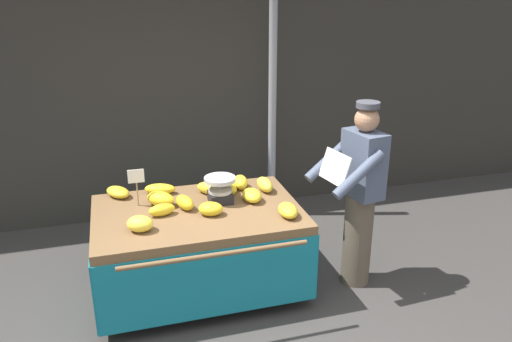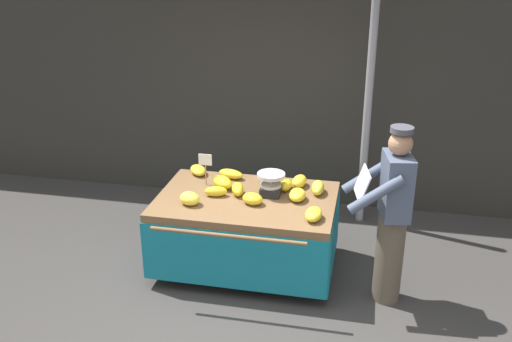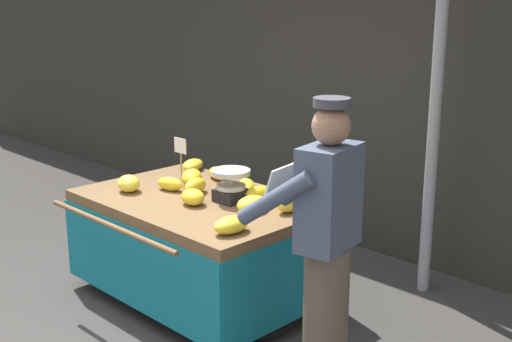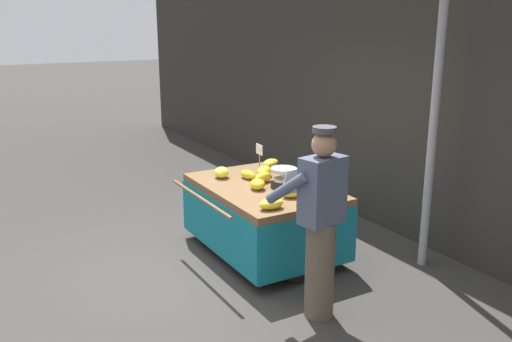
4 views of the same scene
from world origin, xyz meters
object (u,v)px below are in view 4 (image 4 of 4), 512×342
object	(u,v)px
street_pole	(433,136)
price_sign	(259,152)
weighing_scale	(284,179)
banana_bunch_2	(263,177)
banana_bunch_3	(285,170)
banana_bunch_10	(296,180)
banana_bunch_9	(248,175)
vendor_person	(320,223)
banana_bunch_6	(317,186)
banana_bunch_12	(271,204)
banana_bunch_4	(301,185)
banana_bunch_0	(319,193)
banana_bunch_11	(293,192)
banana_bunch_5	(222,172)
banana_bunch_8	(271,163)
banana_bunch_7	(264,171)
banana_cart	(264,203)
banana_bunch_1	(257,184)

from	to	relation	value
street_pole	price_sign	world-z (taller)	street_pole
weighing_scale	banana_bunch_2	xyz separation A→B (m)	(-0.33, -0.06, -0.06)
banana_bunch_3	banana_bunch_10	distance (m)	0.47
banana_bunch_9	vendor_person	size ratio (longest dim) A/B	0.13
banana_bunch_6	banana_bunch_12	xyz separation A→B (m)	(0.23, -0.71, -0.01)
vendor_person	weighing_scale	bearing A→B (deg)	162.12
banana_bunch_6	vendor_person	bearing A→B (deg)	-34.70
street_pole	banana_bunch_3	xyz separation A→B (m)	(-1.38, -0.89, -0.57)
banana_bunch_2	banana_bunch_4	xyz separation A→B (m)	(0.45, 0.21, -0.01)
banana_bunch_0	banana_bunch_11	world-z (taller)	banana_bunch_0
banana_bunch_4	banana_bunch_3	bearing A→B (deg)	163.01
price_sign	banana_bunch_4	size ratio (longest dim) A/B	1.60
banana_bunch_3	banana_bunch_12	size ratio (longest dim) A/B	1.14
weighing_scale	banana_bunch_11	size ratio (longest dim) A/B	1.17
banana_bunch_9	vendor_person	world-z (taller)	vendor_person
banana_bunch_5	banana_bunch_11	bearing A→B (deg)	17.36
street_pole	banana_bunch_12	xyz separation A→B (m)	(-0.40, -1.67, -0.56)
banana_bunch_0	banana_bunch_2	world-z (taller)	banana_bunch_0
banana_bunch_8	banana_bunch_11	bearing A→B (deg)	-20.81
street_pole	weighing_scale	size ratio (longest dim) A/B	10.11
banana_bunch_2	banana_bunch_12	size ratio (longest dim) A/B	0.93
banana_bunch_2	vendor_person	size ratio (longest dim) A/B	0.14
banana_bunch_0	banana_bunch_4	bearing A→B (deg)	178.52
banana_bunch_5	banana_bunch_3	bearing A→B (deg)	72.13
weighing_scale	banana_bunch_11	world-z (taller)	weighing_scale
banana_bunch_11	weighing_scale	bearing A→B (deg)	166.95
banana_bunch_11	banana_bunch_7	bearing A→B (deg)	170.58
banana_bunch_3	banana_bunch_12	bearing A→B (deg)	-38.65
banana_bunch_9	banana_bunch_0	bearing A→B (deg)	15.54
price_sign	banana_bunch_2	bearing A→B (deg)	-24.48
street_pole	banana_bunch_7	xyz separation A→B (m)	(-1.40, -1.16, -0.55)
price_sign	banana_bunch_0	bearing A→B (deg)	1.08
banana_bunch_7	price_sign	bearing A→B (deg)	166.48
banana_bunch_4	banana_bunch_8	xyz separation A→B (m)	(-1.00, 0.23, -0.01)
banana_bunch_0	banana_bunch_3	distance (m)	0.97
banana_bunch_6	banana_bunch_8	world-z (taller)	banana_bunch_6
banana_cart	banana_bunch_7	bearing A→B (deg)	148.28
street_pole	banana_bunch_9	size ratio (longest dim) A/B	12.61
banana_bunch_0	vendor_person	distance (m)	0.88
banana_bunch_10	weighing_scale	bearing A→B (deg)	-75.66
banana_bunch_5	vendor_person	world-z (taller)	vendor_person
banana_cart	weighing_scale	xyz separation A→B (m)	(0.23, 0.11, 0.32)
banana_bunch_3	banana_bunch_6	xyz separation A→B (m)	(0.75, -0.08, 0.01)
banana_bunch_0	banana_bunch_10	xyz separation A→B (m)	(-0.51, 0.07, -0.01)
banana_bunch_2	banana_bunch_8	distance (m)	0.70
banana_bunch_7	banana_bunch_8	distance (m)	0.47
banana_bunch_11	banana_bunch_3	bearing A→B (deg)	152.68
banana_cart	banana_bunch_7	distance (m)	0.43
banana_bunch_1	banana_bunch_7	distance (m)	0.49
banana_bunch_1	banana_bunch_8	size ratio (longest dim) A/B	0.77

